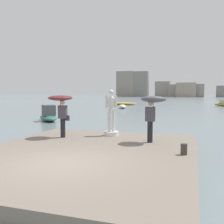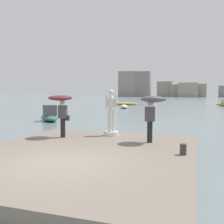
% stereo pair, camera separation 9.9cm
% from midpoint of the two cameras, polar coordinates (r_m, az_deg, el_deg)
% --- Properties ---
extents(ground_plane, '(400.00, 400.00, 0.00)m').
position_cam_midpoint_polar(ground_plane, '(47.03, 13.00, 1.20)').
color(ground_plane, slate).
extents(pier, '(7.68, 9.27, 0.40)m').
position_cam_midpoint_polar(pier, '(9.53, -6.33, -9.55)').
color(pier, slate).
rests_on(pier, ground).
extents(statue_white_figure, '(0.72, 0.72, 2.20)m').
position_cam_midpoint_polar(statue_white_figure, '(12.59, -0.39, -1.44)').
color(statue_white_figure, silver).
rests_on(statue_white_figure, pier).
extents(onlooker_left, '(1.23, 1.24, 1.95)m').
position_cam_midpoint_polar(onlooker_left, '(12.28, -11.25, 1.89)').
color(onlooker_left, black).
rests_on(onlooker_left, pier).
extents(onlooker_right, '(1.08, 1.10, 1.97)m').
position_cam_midpoint_polar(onlooker_right, '(10.90, 8.55, 1.52)').
color(onlooker_right, black).
rests_on(onlooker_right, pier).
extents(mooring_bollard, '(0.22, 0.22, 0.37)m').
position_cam_midpoint_polar(mooring_bollard, '(9.12, 15.05, -7.82)').
color(mooring_bollard, '#38332D').
rests_on(mooring_bollard, pier).
extents(boat_mid, '(3.32, 3.50, 1.39)m').
position_cam_midpoint_polar(boat_mid, '(23.23, -13.79, -0.71)').
color(boat_mid, '#336B5B').
rests_on(boat_mid, ground).
extents(boat_leftward, '(2.16, 3.55, 0.58)m').
position_cam_midpoint_polar(boat_leftward, '(40.45, 2.24, 1.22)').
color(boat_leftward, silver).
rests_on(boat_leftward, ground).
extents(boat_rightward, '(5.54, 2.43, 0.57)m').
position_cam_midpoint_polar(boat_rightward, '(50.63, 2.26, 1.84)').
color(boat_rightward, '#B2993D').
rests_on(boat_rightward, ground).
extents(distant_skyline, '(70.90, 12.19, 13.87)m').
position_cam_midpoint_polar(distant_skyline, '(141.49, 12.14, 5.25)').
color(distant_skyline, gray).
rests_on(distant_skyline, ground).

